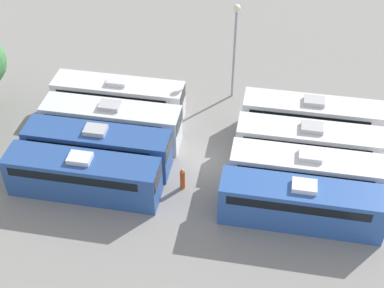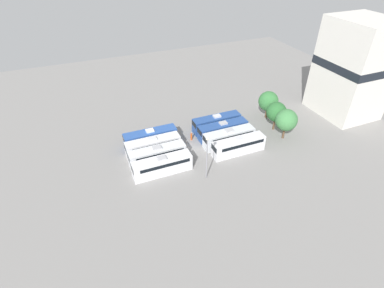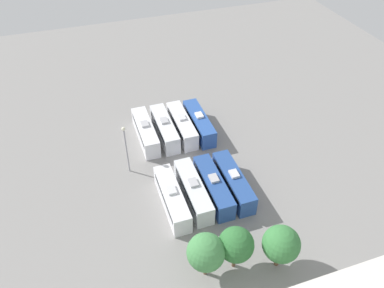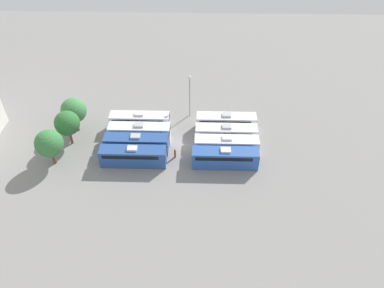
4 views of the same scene
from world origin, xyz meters
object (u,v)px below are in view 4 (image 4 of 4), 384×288
tree_1 (67,123)px  bus_1 (226,145)px  bus_5 (136,143)px  bus_7 (140,121)px  light_pole (190,90)px  bus_2 (226,134)px  bus_3 (226,122)px  bus_6 (139,132)px  worker_person (175,153)px  tree_2 (74,110)px  bus_0 (225,157)px  tree_0 (49,144)px  bus_4 (133,156)px

tree_1 → bus_1: bearing=-93.9°
bus_5 → bus_7: same height
bus_1 → bus_7: (6.36, 15.57, 0.00)m
bus_1 → light_pole: (10.73, 6.55, 4.10)m
bus_2 → bus_5: bearing=101.3°
bus_3 → bus_6: (-3.39, 15.40, 0.00)m
worker_person → tree_2: (6.86, 18.32, 3.59)m
bus_0 → bus_1: 3.07m
bus_0 → bus_6: bearing=67.6°
bus_5 → bus_2: bearing=-78.7°
tree_0 → bus_2: bearing=-77.5°
bus_5 → tree_1: 12.22m
bus_3 → bus_5: 16.82m
bus_2 → tree_2: tree_2 is taller
bus_2 → tree_1: size_ratio=1.64×
bus_5 → worker_person: 6.88m
bus_1 → bus_2: bearing=-1.5°
bus_1 → tree_0: (-3.26, 28.62, 2.49)m
bus_5 → bus_7: bearing=2.1°
bus_2 → tree_2: bearing=84.9°
bus_1 → bus_5: size_ratio=1.00×
bus_0 → worker_person: bearing=78.2°
bus_3 → bus_7: size_ratio=1.00×
bus_1 → bus_6: (3.07, 15.19, 0.00)m
bus_4 → tree_2: bearing=53.3°
bus_2 → bus_5: same height
bus_2 → bus_4: size_ratio=1.00×
bus_2 → light_pole: size_ratio=1.24×
bus_1 → bus_3: size_ratio=1.00×
bus_1 → tree_1: bearing=86.1°
light_pole → tree_0: 26.18m
bus_1 → tree_0: bearing=96.5°
bus_2 → bus_6: same height
light_pole → tree_2: size_ratio=1.30×
bus_4 → bus_5: (3.11, -0.09, 0.00)m
bus_1 → tree_2: size_ratio=1.61×
bus_0 → worker_person: bus_0 is taller
bus_7 → tree_0: size_ratio=1.66×
bus_4 → bus_5: bearing=-1.7°
bus_3 → tree_2: (-0.92, 27.18, 2.70)m
tree_2 → bus_0: bearing=-107.9°
bus_1 → worker_person: size_ratio=5.89×
light_pole → tree_1: bearing=113.3°
bus_2 → light_pole: 10.90m
bus_5 → worker_person: bus_5 is taller
worker_person → tree_0: (-1.94, 19.97, 3.37)m
tree_2 → tree_1: bearing=177.7°
bus_1 → worker_person: bus_1 is taller
worker_person → bus_2: bearing=-63.1°
bus_0 → bus_3: bearing=-3.4°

